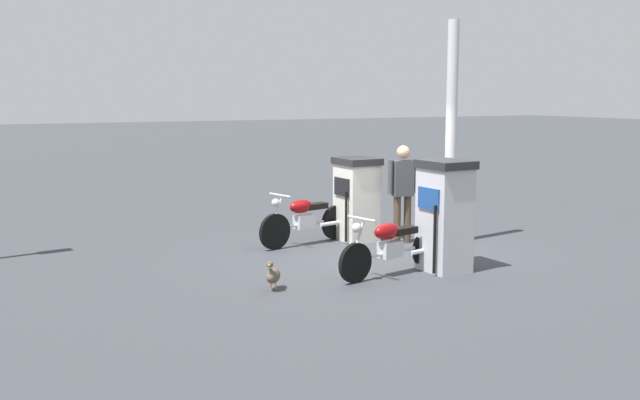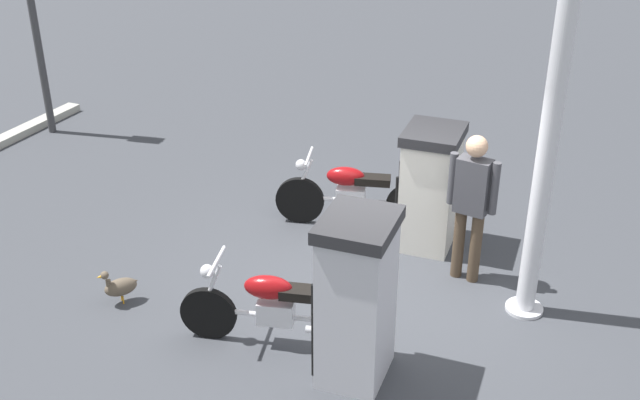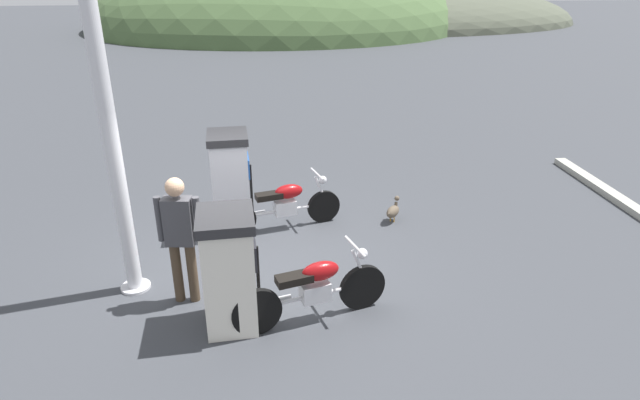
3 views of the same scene
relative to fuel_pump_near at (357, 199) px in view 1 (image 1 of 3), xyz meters
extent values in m
plane|color=#383A3F|center=(0.31, 1.31, -0.77)|extent=(120.00, 120.00, 0.00)
cube|color=silver|center=(0.00, 0.00, -0.07)|extent=(0.62, 0.72, 1.39)
cube|color=black|center=(0.31, 0.01, 0.23)|extent=(0.04, 0.49, 0.32)
cube|color=#262628|center=(0.00, 0.00, 0.68)|extent=(0.68, 0.79, 0.12)
cylinder|color=black|center=(0.34, 0.22, -0.28)|extent=(0.05, 0.05, 0.90)
cube|color=silver|center=(0.00, 2.63, 0.01)|extent=(0.60, 0.71, 1.56)
cube|color=#1E478C|center=(0.30, 2.64, 0.35)|extent=(0.04, 0.49, 0.32)
cube|color=#262628|center=(0.00, 2.63, 0.85)|extent=(0.66, 0.78, 0.12)
cylinder|color=black|center=(0.33, 2.85, -0.22)|extent=(0.05, 0.05, 1.01)
cylinder|color=black|center=(1.66, 0.08, -0.46)|extent=(0.62, 0.22, 0.62)
cylinder|color=black|center=(0.29, -0.26, -0.46)|extent=(0.62, 0.22, 0.62)
cube|color=silver|center=(1.02, -0.08, -0.36)|extent=(0.40, 0.28, 0.24)
cylinder|color=silver|center=(0.98, -0.09, -0.41)|extent=(1.04, 0.30, 0.05)
ellipsoid|color=maroon|center=(1.09, -0.06, -0.08)|extent=(0.52, 0.33, 0.24)
cube|color=black|center=(0.76, -0.14, -0.11)|extent=(0.48, 0.30, 0.10)
cylinder|color=silver|center=(1.62, 0.07, -0.16)|extent=(0.26, 0.10, 0.57)
cylinder|color=silver|center=(1.54, 0.05, 0.16)|extent=(0.17, 0.55, 0.04)
sphere|color=silver|center=(1.64, 0.07, 0.04)|extent=(0.17, 0.17, 0.14)
cylinder|color=silver|center=(0.46, -0.10, -0.44)|extent=(0.55, 0.20, 0.07)
cylinder|color=black|center=(1.55, 2.65, -0.48)|extent=(0.58, 0.19, 0.58)
cylinder|color=black|center=(0.10, 2.33, -0.48)|extent=(0.58, 0.19, 0.58)
cube|color=silver|center=(0.87, 2.50, -0.38)|extent=(0.39, 0.27, 0.24)
cylinder|color=silver|center=(0.82, 2.49, -0.43)|extent=(1.10, 0.29, 0.05)
ellipsoid|color=maroon|center=(0.94, 2.52, -0.10)|extent=(0.52, 0.32, 0.24)
cube|color=black|center=(0.61, 2.44, -0.13)|extent=(0.47, 0.29, 0.10)
cylinder|color=silver|center=(1.51, 2.64, -0.18)|extent=(0.26, 0.10, 0.57)
cylinder|color=silver|center=(1.43, 2.63, 0.14)|extent=(0.16, 0.55, 0.04)
sphere|color=silver|center=(1.53, 2.65, 0.02)|extent=(0.17, 0.17, 0.14)
cylinder|color=silver|center=(0.27, 2.49, -0.46)|extent=(0.55, 0.19, 0.07)
cylinder|color=#473828|center=(-0.70, 0.61, -0.34)|extent=(0.15, 0.15, 0.85)
cylinder|color=#473828|center=(-0.51, 0.58, -0.34)|extent=(0.15, 0.15, 0.85)
cube|color=#3F3F44|center=(-0.60, 0.59, 0.40)|extent=(0.39, 0.26, 0.63)
cylinder|color=#3F3F44|center=(-0.84, 0.63, 0.43)|extent=(0.10, 0.10, 0.60)
cylinder|color=#3F3F44|center=(-0.37, 0.55, 0.43)|extent=(0.10, 0.10, 0.60)
sphere|color=tan|center=(-0.60, 0.59, 0.86)|extent=(0.27, 0.27, 0.24)
ellipsoid|color=brown|center=(2.73, 2.47, -0.57)|extent=(0.36, 0.38, 0.20)
cylinder|color=brown|center=(2.81, 2.57, -0.51)|extent=(0.08, 0.08, 0.14)
sphere|color=brown|center=(2.83, 2.59, -0.38)|extent=(0.12, 0.12, 0.09)
cone|color=orange|center=(2.87, 2.63, -0.38)|extent=(0.07, 0.07, 0.04)
cone|color=brown|center=(2.63, 2.35, -0.54)|extent=(0.10, 0.10, 0.07)
cylinder|color=orange|center=(2.71, 2.49, -0.72)|extent=(0.02, 0.02, 0.10)
cylinder|color=orange|center=(2.76, 2.45, -0.72)|extent=(0.02, 0.02, 0.10)
cylinder|color=silver|center=(-1.34, 0.98, 1.19)|extent=(0.20, 0.20, 3.92)
cylinder|color=silver|center=(-1.34, 0.98, -0.75)|extent=(0.40, 0.40, 0.04)
camera|label=1|loc=(6.60, 11.39, 1.88)|focal=41.06mm
camera|label=2|loc=(-1.87, 8.15, 4.08)|focal=43.49mm
camera|label=3|loc=(0.29, -5.51, 3.32)|focal=29.58mm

